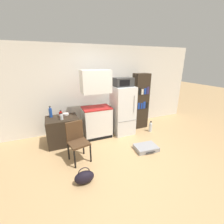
{
  "coord_description": "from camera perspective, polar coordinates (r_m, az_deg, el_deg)",
  "views": [
    {
      "loc": [
        -1.43,
        -2.55,
        2.12
      ],
      "look_at": [
        -0.03,
        0.85,
        0.87
      ],
      "focal_mm": 24.0,
      "sensor_mm": 36.0,
      "label": 1
    }
  ],
  "objects": [
    {
      "name": "suitcase_large_flat",
      "position": [
        3.97,
        12.81,
        -13.12
      ],
      "size": [
        0.58,
        0.46,
        0.11
      ],
      "rotation": [
        0.0,
        0.0,
        -0.08
      ],
      "color": "#99999E",
      "rests_on": "ground_plane"
    },
    {
      "name": "wall_back",
      "position": [
        4.9,
        -2.72,
        9.09
      ],
      "size": [
        6.4,
        0.1,
        2.59
      ],
      "color": "white",
      "rests_on": "ground_plane"
    },
    {
      "name": "ground_plane",
      "position": [
        3.61,
        5.79,
        -17.24
      ],
      "size": [
        24.0,
        24.0,
        0.0
      ],
      "primitive_type": "plane",
      "color": "tan"
    },
    {
      "name": "bottle_clear_short",
      "position": [
        3.95,
        -18.7,
        -1.78
      ],
      "size": [
        0.09,
        0.09,
        0.16
      ],
      "color": "silver",
      "rests_on": "side_table"
    },
    {
      "name": "bowl",
      "position": [
        4.26,
        -17.19,
        -0.77
      ],
      "size": [
        0.16,
        0.16,
        0.04
      ],
      "color": "silver",
      "rests_on": "side_table"
    },
    {
      "name": "handbag",
      "position": [
        3.01,
        -10.49,
        -23.2
      ],
      "size": [
        0.36,
        0.2,
        0.33
      ],
      "color": "black",
      "rests_on": "ground_plane"
    },
    {
      "name": "bookshelf",
      "position": [
        4.94,
        10.72,
        4.0
      ],
      "size": [
        0.47,
        0.33,
        1.77
      ],
      "color": "#2D2319",
      "rests_on": "ground_plane"
    },
    {
      "name": "chair",
      "position": [
        3.41,
        -13.27,
        -9.65
      ],
      "size": [
        0.48,
        0.48,
        0.89
      ],
      "rotation": [
        0.0,
        0.0,
        0.23
      ],
      "color": "black",
      "rests_on": "ground_plane"
    },
    {
      "name": "bottle_blue_soda",
      "position": [
        4.2,
        -22.37,
        -0.21
      ],
      "size": [
        0.08,
        0.08,
        0.3
      ],
      "color": "#1E47A3",
      "rests_on": "side_table"
    },
    {
      "name": "kitchen_hutch",
      "position": [
        4.23,
        -5.91,
        1.52
      ],
      "size": [
        0.79,
        0.54,
        1.91
      ],
      "color": "white",
      "rests_on": "ground_plane"
    },
    {
      "name": "water_bottle_front",
      "position": [
        4.91,
        14.44,
        -5.57
      ],
      "size": [
        0.1,
        0.1,
        0.34
      ],
      "color": "silver",
      "rests_on": "ground_plane"
    },
    {
      "name": "microwave",
      "position": [
        4.32,
        4.34,
        11.32
      ],
      "size": [
        0.52,
        0.38,
        0.24
      ],
      "color": "#333333",
      "rests_on": "refrigerator"
    },
    {
      "name": "side_table",
      "position": [
        4.22,
        -18.18,
        -6.74
      ],
      "size": [
        0.8,
        0.62,
        0.73
      ],
      "color": "#2D2319",
      "rests_on": "ground_plane"
    },
    {
      "name": "refrigerator",
      "position": [
        4.51,
        4.07,
        0.69
      ],
      "size": [
        0.6,
        0.66,
        1.44
      ],
      "color": "white",
      "rests_on": "ground_plane"
    },
    {
      "name": "bottle_ketchup_red",
      "position": [
        4.11,
        -18.94,
        -0.87
      ],
      "size": [
        0.08,
        0.08,
        0.19
      ],
      "color": "#AD1914",
      "rests_on": "side_table"
    }
  ]
}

